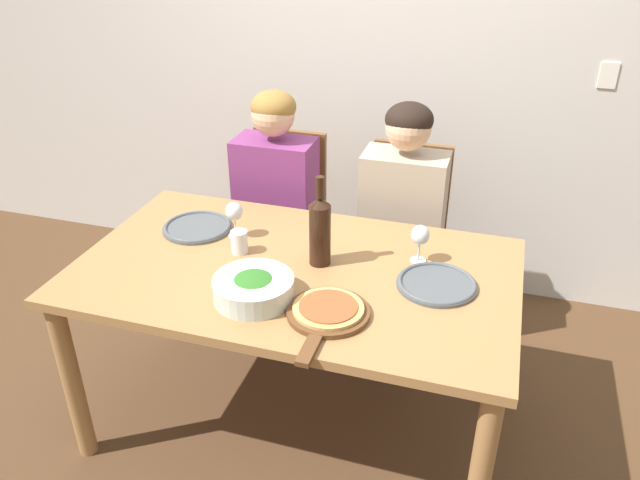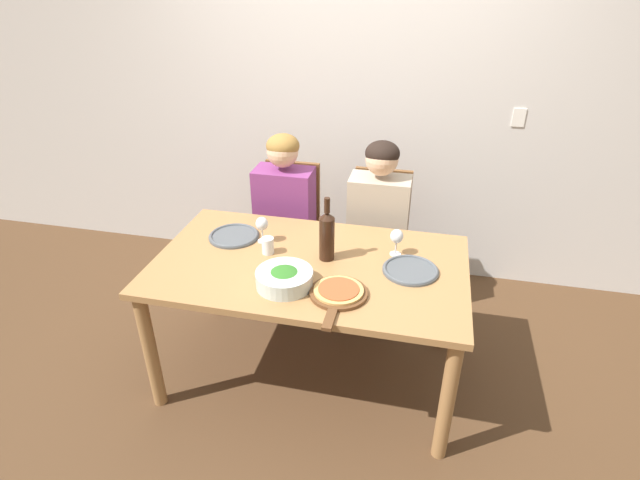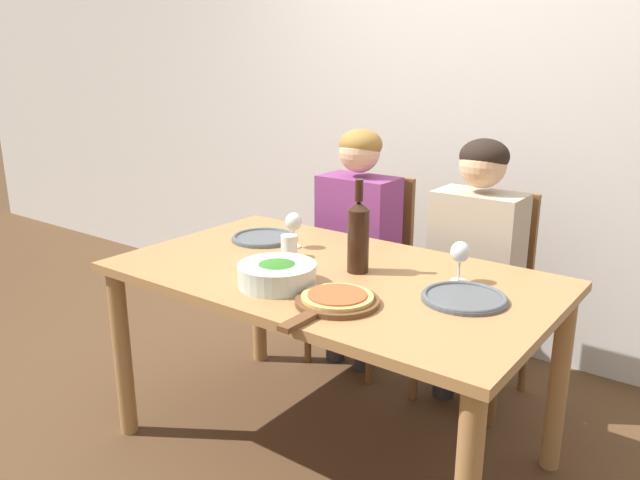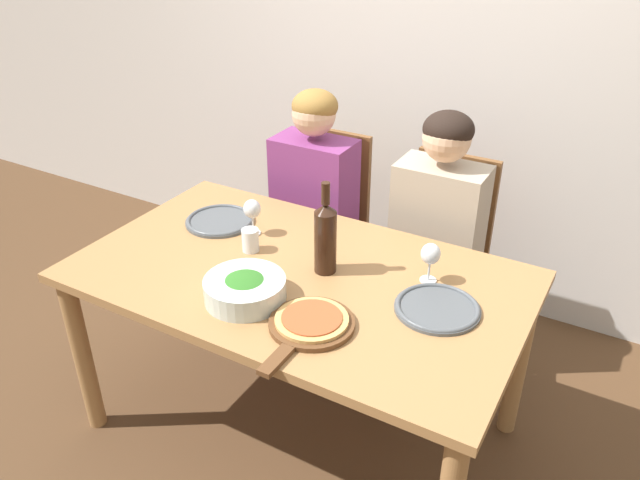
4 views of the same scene
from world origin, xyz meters
name	(u,v)px [view 3 (image 3 of 4)]	position (x,y,z in m)	size (l,w,h in m)	color
ground_plane	(330,447)	(0.00, 0.00, 0.00)	(40.00, 40.00, 0.00)	#4C331E
back_wall	(482,96)	(0.00, 1.32, 1.35)	(10.00, 0.06, 2.70)	silver
dining_table	(331,296)	(0.00, 0.00, 0.67)	(1.64, 0.95, 0.76)	#9E7042
chair_left	(368,264)	(-0.35, 0.81, 0.50)	(0.42, 0.42, 0.96)	brown
chair_right	(482,290)	(0.28, 0.81, 0.50)	(0.42, 0.42, 0.96)	brown
person_woman	(356,228)	(-0.35, 0.70, 0.73)	(0.47, 0.51, 1.21)	#28282D
person_man	(475,250)	(0.28, 0.70, 0.73)	(0.47, 0.51, 1.21)	#28282D
wine_bottle	(358,235)	(0.08, 0.06, 0.91)	(0.08, 0.08, 0.35)	black
broccoli_bowl	(277,274)	(-0.07, -0.23, 0.81)	(0.28, 0.28, 0.09)	silver
dinner_plate_left	(264,238)	(-0.49, 0.17, 0.77)	(0.29, 0.29, 0.02)	#4C5156
dinner_plate_right	(464,298)	(0.52, 0.03, 0.77)	(0.29, 0.29, 0.02)	#4C5156
pizza_on_board	(336,300)	(0.20, -0.26, 0.78)	(0.28, 0.42, 0.04)	brown
wine_glass_left	(294,223)	(-0.31, 0.16, 0.87)	(0.07, 0.07, 0.15)	silver
wine_glass_right	(460,254)	(0.43, 0.18, 0.87)	(0.07, 0.07, 0.15)	silver
water_tumbler	(289,246)	(-0.24, 0.05, 0.81)	(0.07, 0.07, 0.09)	silver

